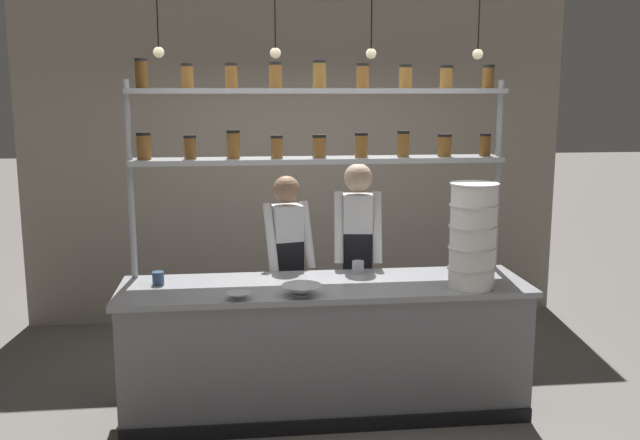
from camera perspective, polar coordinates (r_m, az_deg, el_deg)
The scene contains 12 objects.
ground_plane at distance 5.24m, azimuth 0.38°, elevation -14.86°, with size 40.00×40.00×0.00m, color slate.
back_wall at distance 6.95m, azimuth -1.84°, elevation 5.23°, with size 5.21×0.12×3.23m, color #9E9384.
prep_counter at distance 5.06m, azimuth 0.39°, elevation -10.16°, with size 2.81×0.76×0.92m.
spice_shelf_unit at distance 5.08m, azimuth -0.15°, elevation 6.92°, with size 2.69×0.28×2.45m.
chef_left at distance 5.48m, azimuth -2.64°, elevation -3.60°, with size 0.40×0.33×1.60m.
chef_center at distance 5.48m, azimuth 3.01°, elevation -2.92°, with size 0.39×0.31×1.69m.
container_stack at distance 4.85m, azimuth 12.12°, elevation -1.26°, with size 0.32×0.32×0.71m.
prep_bowl_near_left at distance 4.59m, azimuth -6.51°, elevation -6.05°, with size 0.16×0.16×0.04m.
prep_bowl_center_front at distance 4.63m, azimuth -1.47°, elevation -5.66°, with size 0.26×0.26×0.07m.
serving_cup_front at distance 5.01m, azimuth -12.82°, elevation -4.57°, with size 0.08×0.08×0.09m.
serving_cup_by_board at distance 5.20m, azimuth 3.06°, elevation -3.77°, with size 0.09×0.09×0.09m.
pendant_light_row at distance 4.75m, azimuth 0.24°, elevation 13.69°, with size 2.16×0.07×0.75m.
Camera 1 is at (-0.59, -4.71, 2.23)m, focal length 40.00 mm.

